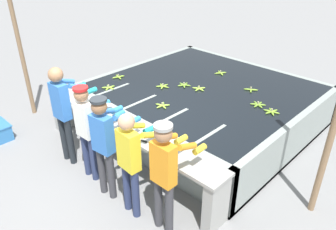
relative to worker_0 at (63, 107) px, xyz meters
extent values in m
plane|color=gray|center=(0.84, 0.32, -1.07)|extent=(80.00, 80.00, 0.00)
cube|color=gray|center=(0.84, 2.68, -1.04)|extent=(4.06, 3.81, 0.06)
cube|color=gray|center=(0.84, 0.83, -0.64)|extent=(4.06, 0.12, 0.85)
cube|color=gray|center=(0.84, 4.52, -0.64)|extent=(4.06, 0.12, 0.85)
cube|color=gray|center=(-1.13, 2.68, -0.64)|extent=(0.12, 3.81, 0.85)
cube|color=gray|center=(2.81, 2.68, -0.64)|extent=(0.12, 3.81, 0.85)
cube|color=black|center=(0.84, 2.68, -0.61)|extent=(3.82, 3.57, 0.78)
cube|color=gray|center=(-0.38, 1.29, -0.64)|extent=(0.06, 0.80, 0.85)
cube|color=gray|center=(0.44, 1.29, -0.64)|extent=(0.06, 0.80, 0.85)
cube|color=gray|center=(1.25, 1.29, -0.64)|extent=(0.06, 0.80, 0.85)
cube|color=gray|center=(2.06, 1.29, -0.64)|extent=(0.06, 0.80, 0.85)
cube|color=#9E9E99|center=(0.84, 0.54, -0.24)|extent=(4.06, 0.45, 0.05)
cube|color=#9E9E99|center=(-1.09, 0.54, -0.67)|extent=(0.16, 0.41, 0.80)
cube|color=#9E9E99|center=(2.77, 0.54, -0.67)|extent=(0.16, 0.41, 0.80)
cylinder|color=#1E2328|center=(-0.10, -0.04, -0.63)|extent=(0.11, 0.11, 0.87)
cylinder|color=#1E2328|center=(0.10, -0.03, -0.63)|extent=(0.11, 0.11, 0.87)
cube|color=blue|center=(0.00, -0.03, 0.12)|extent=(0.33, 0.18, 0.62)
sphere|color=#9E704C|center=(0.00, -0.03, 0.57)|extent=(0.24, 0.24, 0.24)
cylinder|color=blue|center=(-0.17, 0.21, 0.34)|extent=(0.09, 0.31, 0.18)
cylinder|color=#1EA3AD|center=(-0.18, 0.46, 0.18)|extent=(0.09, 0.20, 0.08)
cylinder|color=blue|center=(0.15, 0.23, 0.34)|extent=(0.09, 0.31, 0.18)
cylinder|color=#1EA3AD|center=(0.14, 0.47, 0.18)|extent=(0.09, 0.20, 0.08)
cylinder|color=navy|center=(0.55, -0.01, -0.67)|extent=(0.11, 0.11, 0.80)
cylinder|color=navy|center=(0.75, -0.01, -0.67)|extent=(0.11, 0.11, 0.80)
cube|color=white|center=(0.65, -0.01, 0.02)|extent=(0.33, 0.18, 0.57)
sphere|color=#9E704C|center=(0.65, -0.01, 0.44)|extent=(0.22, 0.22, 0.22)
cylinder|color=red|center=(0.65, -0.01, 0.54)|extent=(0.23, 0.23, 0.04)
cylinder|color=white|center=(0.48, 0.23, 0.21)|extent=(0.09, 0.31, 0.18)
cylinder|color=teal|center=(0.47, 0.48, 0.05)|extent=(0.09, 0.20, 0.08)
cylinder|color=white|center=(0.80, 0.24, 0.21)|extent=(0.09, 0.31, 0.18)
cylinder|color=teal|center=(0.79, 0.49, 0.05)|extent=(0.09, 0.20, 0.08)
cylinder|color=#38383D|center=(1.10, -0.10, -0.66)|extent=(0.11, 0.11, 0.81)
cylinder|color=#38383D|center=(1.30, -0.07, -0.66)|extent=(0.11, 0.11, 0.81)
cube|color=blue|center=(1.20, -0.08, 0.03)|extent=(0.34, 0.21, 0.57)
sphere|color=#896042|center=(1.20, -0.08, 0.46)|extent=(0.22, 0.22, 0.22)
cylinder|color=#282D33|center=(1.20, -0.08, 0.56)|extent=(0.23, 0.23, 0.04)
cylinder|color=blue|center=(1.01, 0.15, 0.24)|extent=(0.12, 0.32, 0.18)
cylinder|color=teal|center=(0.98, 0.39, 0.07)|extent=(0.11, 0.21, 0.08)
cylinder|color=blue|center=(1.33, 0.19, 0.24)|extent=(0.12, 0.32, 0.18)
cylinder|color=teal|center=(1.30, 0.43, 0.07)|extent=(0.11, 0.21, 0.08)
cylinder|color=navy|center=(1.65, -0.06, -0.67)|extent=(0.11, 0.11, 0.80)
cylinder|color=navy|center=(1.85, -0.07, -0.67)|extent=(0.11, 0.11, 0.80)
cube|color=yellow|center=(1.75, -0.07, 0.02)|extent=(0.33, 0.19, 0.57)
sphere|color=tan|center=(1.75, -0.07, 0.44)|extent=(0.22, 0.22, 0.22)
cylinder|color=yellow|center=(1.61, 0.19, 0.22)|extent=(0.10, 0.31, 0.18)
cylinder|color=#1EA3AD|center=(1.62, 0.44, 0.05)|extent=(0.10, 0.20, 0.08)
cylinder|color=yellow|center=(1.93, 0.17, 0.22)|extent=(0.10, 0.31, 0.18)
cylinder|color=#1EA3AD|center=(1.94, 0.42, 0.05)|extent=(0.10, 0.20, 0.08)
cylinder|color=#38383D|center=(2.20, 0.03, -0.66)|extent=(0.11, 0.11, 0.81)
cylinder|color=#38383D|center=(2.40, 0.03, -0.66)|extent=(0.11, 0.11, 0.81)
cube|color=orange|center=(2.30, 0.03, 0.04)|extent=(0.32, 0.17, 0.58)
sphere|color=#9E704C|center=(2.30, 0.03, 0.46)|extent=(0.22, 0.22, 0.22)
cylinder|color=#9E9E99|center=(2.30, 0.03, 0.56)|extent=(0.23, 0.23, 0.04)
cylinder|color=orange|center=(2.14, 0.28, 0.24)|extent=(0.08, 0.31, 0.18)
cylinder|color=gold|center=(2.14, 0.53, 0.07)|extent=(0.09, 0.20, 0.08)
cylinder|color=orange|center=(2.46, 0.28, 0.24)|extent=(0.08, 0.31, 0.18)
cylinder|color=gold|center=(2.46, 0.53, 0.07)|extent=(0.09, 0.20, 0.08)
ellipsoid|color=#7FAD33|center=(1.58, 3.13, -0.20)|extent=(0.16, 0.12, 0.04)
ellipsoid|color=#7FAD33|center=(1.66, 3.11, -0.20)|extent=(0.12, 0.16, 0.04)
ellipsoid|color=#7FAD33|center=(1.68, 3.18, -0.20)|extent=(0.16, 0.12, 0.04)
ellipsoid|color=#7FAD33|center=(1.60, 3.20, -0.20)|extent=(0.12, 0.16, 0.04)
cylinder|color=tan|center=(1.63, 3.16, -0.17)|extent=(0.03, 0.03, 0.04)
ellipsoid|color=#7FAD33|center=(2.37, 2.54, -0.20)|extent=(0.08, 0.17, 0.04)
ellipsoid|color=#7FAD33|center=(2.42, 2.56, -0.20)|extent=(0.14, 0.15, 0.04)
ellipsoid|color=#7FAD33|center=(2.44, 2.61, -0.20)|extent=(0.17, 0.07, 0.04)
ellipsoid|color=#7FAD33|center=(2.40, 2.65, -0.20)|extent=(0.08, 0.17, 0.04)
ellipsoid|color=#7FAD33|center=(2.35, 2.64, -0.20)|extent=(0.14, 0.15, 0.04)
ellipsoid|color=#7FAD33|center=(2.33, 2.58, -0.20)|extent=(0.17, 0.07, 0.04)
cylinder|color=tan|center=(2.39, 2.60, -0.17)|extent=(0.03, 0.03, 0.04)
ellipsoid|color=#75A333|center=(2.08, 2.62, -0.20)|extent=(0.04, 0.17, 0.04)
ellipsoid|color=#75A333|center=(2.12, 2.65, -0.20)|extent=(0.17, 0.11, 0.04)
ellipsoid|color=#75A333|center=(2.12, 2.70, -0.20)|extent=(0.16, 0.12, 0.04)
ellipsoid|color=#75A333|center=(2.07, 2.73, -0.20)|extent=(0.04, 0.17, 0.04)
ellipsoid|color=#75A333|center=(2.03, 2.70, -0.20)|extent=(0.17, 0.11, 0.04)
ellipsoid|color=#75A333|center=(2.03, 2.65, -0.20)|extent=(0.16, 0.12, 0.04)
cylinder|color=tan|center=(2.07, 2.68, -0.17)|extent=(0.03, 0.03, 0.04)
ellipsoid|color=#9EC642|center=(0.87, 2.43, -0.20)|extent=(0.06, 0.17, 0.04)
ellipsoid|color=#9EC642|center=(0.92, 2.47, -0.20)|extent=(0.17, 0.06, 0.04)
ellipsoid|color=#9EC642|center=(0.89, 2.53, -0.20)|extent=(0.11, 0.17, 0.04)
ellipsoid|color=#9EC642|center=(0.83, 2.52, -0.20)|extent=(0.14, 0.15, 0.04)
ellipsoid|color=#9EC642|center=(0.81, 2.46, -0.20)|extent=(0.17, 0.11, 0.04)
cylinder|color=tan|center=(0.86, 2.48, -0.17)|extent=(0.03, 0.03, 0.04)
ellipsoid|color=#75A333|center=(0.48, 2.41, -0.20)|extent=(0.17, 0.06, 0.04)
ellipsoid|color=#75A333|center=(0.51, 2.35, -0.20)|extent=(0.11, 0.17, 0.04)
ellipsoid|color=#75A333|center=(0.57, 2.37, -0.20)|extent=(0.15, 0.14, 0.04)
ellipsoid|color=#75A333|center=(0.58, 2.43, -0.20)|extent=(0.17, 0.11, 0.04)
ellipsoid|color=#75A333|center=(0.52, 2.46, -0.20)|extent=(0.07, 0.17, 0.04)
cylinder|color=tan|center=(0.53, 2.40, -0.17)|extent=(0.03, 0.03, 0.04)
ellipsoid|color=#8CB738|center=(0.29, 2.01, -0.20)|extent=(0.12, 0.16, 0.04)
ellipsoid|color=#8CB738|center=(0.32, 2.07, -0.20)|extent=(0.17, 0.08, 0.04)
ellipsoid|color=#8CB738|center=(0.27, 2.11, -0.20)|extent=(0.05, 0.17, 0.04)
ellipsoid|color=#8CB738|center=(0.21, 2.08, -0.20)|extent=(0.17, 0.10, 0.04)
ellipsoid|color=#8CB738|center=(0.23, 2.02, -0.20)|extent=(0.14, 0.15, 0.04)
cylinder|color=tan|center=(0.26, 2.06, -0.17)|extent=(0.03, 0.03, 0.04)
ellipsoid|color=#8CB738|center=(-0.83, 1.76, -0.20)|extent=(0.17, 0.08, 0.04)
ellipsoid|color=#8CB738|center=(-0.79, 1.69, -0.20)|extent=(0.08, 0.17, 0.04)
ellipsoid|color=#8CB738|center=(-0.72, 1.73, -0.20)|extent=(0.17, 0.08, 0.04)
ellipsoid|color=#8CB738|center=(-0.76, 1.80, -0.20)|extent=(0.08, 0.17, 0.04)
cylinder|color=tan|center=(-0.78, 1.75, -0.17)|extent=(0.03, 0.03, 0.04)
ellipsoid|color=#8CB738|center=(0.64, 3.42, -0.20)|extent=(0.12, 0.16, 0.04)
ellipsoid|color=#8CB738|center=(0.72, 3.44, -0.20)|extent=(0.16, 0.12, 0.04)
ellipsoid|color=#8CB738|center=(0.70, 3.51, -0.20)|extent=(0.12, 0.16, 0.04)
ellipsoid|color=#8CB738|center=(0.62, 3.50, -0.20)|extent=(0.16, 0.12, 0.04)
cylinder|color=tan|center=(0.67, 3.47, -0.17)|extent=(0.03, 0.03, 0.04)
ellipsoid|color=#93BC3D|center=(0.91, 1.43, -0.20)|extent=(0.17, 0.09, 0.04)
ellipsoid|color=#93BC3D|center=(0.90, 1.49, -0.20)|extent=(0.13, 0.16, 0.04)
ellipsoid|color=#93BC3D|center=(0.83, 1.49, -0.20)|extent=(0.13, 0.16, 0.04)
ellipsoid|color=#93BC3D|center=(0.81, 1.43, -0.20)|extent=(0.17, 0.08, 0.04)
ellipsoid|color=#93BC3D|center=(0.86, 1.39, -0.20)|extent=(0.04, 0.17, 0.04)
cylinder|color=tan|center=(0.86, 1.45, -0.17)|extent=(0.03, 0.03, 0.04)
ellipsoid|color=#8CB738|center=(-0.51, 1.22, -0.20)|extent=(0.14, 0.15, 0.04)
ellipsoid|color=#8CB738|center=(-0.44, 1.21, -0.20)|extent=(0.11, 0.17, 0.04)
ellipsoid|color=#8CB738|center=(-0.42, 1.27, -0.20)|extent=(0.17, 0.07, 0.04)
ellipsoid|color=#8CB738|center=(-0.46, 1.31, -0.20)|extent=(0.06, 0.17, 0.04)
ellipsoid|color=#8CB738|center=(-0.52, 1.28, -0.20)|extent=(0.17, 0.10, 0.04)
cylinder|color=tan|center=(-0.47, 1.26, -0.17)|extent=(0.03, 0.03, 0.04)
ellipsoid|color=#93BC3D|center=(-0.18, 0.66, -0.20)|extent=(0.07, 0.17, 0.04)
ellipsoid|color=#93BC3D|center=(-0.23, 0.64, -0.20)|extent=(0.15, 0.14, 0.04)
ellipsoid|color=#93BC3D|center=(-0.25, 0.59, -0.20)|extent=(0.17, 0.08, 0.04)
ellipsoid|color=#93BC3D|center=(-0.20, 0.55, -0.20)|extent=(0.07, 0.17, 0.04)
ellipsoid|color=#93BC3D|center=(-0.15, 0.57, -0.20)|extent=(0.15, 0.14, 0.04)
ellipsoid|color=#93BC3D|center=(-0.14, 0.62, -0.20)|extent=(0.17, 0.08, 0.04)
cylinder|color=tan|center=(-0.19, 0.60, -0.16)|extent=(0.03, 0.03, 0.04)
ellipsoid|color=#7FAD33|center=(0.27, 0.48, -0.20)|extent=(0.15, 0.14, 0.04)
ellipsoid|color=#7FAD33|center=(0.28, 0.53, -0.20)|extent=(0.17, 0.09, 0.04)
ellipsoid|color=#7FAD33|center=(0.24, 0.57, -0.20)|extent=(0.07, 0.17, 0.04)
ellipsoid|color=#7FAD33|center=(0.19, 0.55, -0.20)|extent=(0.15, 0.14, 0.04)
ellipsoid|color=#7FAD33|center=(0.18, 0.50, -0.20)|extent=(0.17, 0.09, 0.04)
ellipsoid|color=#7FAD33|center=(0.22, 0.46, -0.20)|extent=(0.07, 0.17, 0.04)
cylinder|color=tan|center=(0.23, 0.51, -0.16)|extent=(0.03, 0.03, 0.04)
cube|color=silver|center=(1.67, 0.50, -0.21)|extent=(0.20, 0.09, 0.00)
cube|color=black|center=(1.48, 0.44, -0.21)|extent=(0.10, 0.06, 0.02)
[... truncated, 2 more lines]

